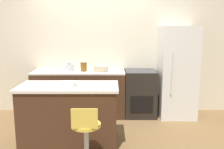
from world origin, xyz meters
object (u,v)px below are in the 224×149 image
refrigerator (177,72)px  mixing_bowl (101,68)px  oven_range (141,93)px  kettle (70,67)px  stool_chair (87,137)px

refrigerator → mixing_bowl: refrigerator is taller
refrigerator → oven_range: bearing=177.4°
oven_range → refrigerator: 0.84m
refrigerator → kettle: (-2.12, 0.01, 0.11)m
oven_range → kettle: kettle is taller
oven_range → stool_chair: 2.13m
refrigerator → stool_chair: bearing=-130.1°
refrigerator → mixing_bowl: size_ratio=6.17×
kettle → refrigerator: bearing=-0.2°
kettle → mixing_bowl: 0.62m
stool_chair → mixing_bowl: 2.00m
refrigerator → kettle: 2.12m
kettle → mixing_bowl: size_ratio=0.73×
oven_range → mixing_bowl: mixing_bowl is taller
oven_range → kettle: (-1.40, -0.02, 0.54)m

